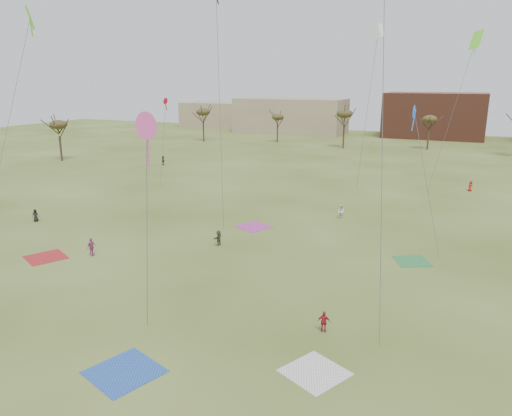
% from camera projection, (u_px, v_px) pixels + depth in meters
% --- Properties ---
extents(ground, '(260.00, 260.00, 0.00)m').
position_uv_depth(ground, '(176.00, 341.00, 29.52)').
color(ground, '#405119').
rests_on(ground, ground).
extents(spectator_fore_a, '(0.88, 0.48, 1.42)m').
position_uv_depth(spectator_fore_a, '(324.00, 322.00, 30.37)').
color(spectator_fore_a, '#AA1D31').
rests_on(spectator_fore_a, ground).
extents(spectator_fore_c, '(0.48, 1.40, 1.49)m').
position_uv_depth(spectator_fore_c, '(219.00, 238.00, 46.35)').
color(spectator_fore_c, brown).
rests_on(spectator_fore_c, ground).
extents(flyer_mid_a, '(0.83, 0.80, 1.43)m').
position_uv_depth(flyer_mid_a, '(35.00, 215.00, 54.13)').
color(flyer_mid_a, black).
rests_on(flyer_mid_a, ground).
extents(spectator_mid_d, '(0.41, 0.97, 1.65)m').
position_uv_depth(spectator_mid_d, '(91.00, 247.00, 43.59)').
color(spectator_mid_d, '#A7458C').
rests_on(spectator_mid_d, ground).
extents(spectator_mid_e, '(0.99, 0.90, 1.64)m').
position_uv_depth(spectator_mid_e, '(341.00, 212.00, 55.20)').
color(spectator_mid_e, white).
rests_on(spectator_mid_e, ground).
extents(flyer_far_a, '(1.46, 1.57, 1.76)m').
position_uv_depth(flyer_far_a, '(163.00, 160.00, 89.90)').
color(flyer_far_a, '#236722').
rests_on(flyer_far_a, ground).
extents(flyer_far_b, '(0.85, 0.82, 1.47)m').
position_uv_depth(flyer_far_b, '(470.00, 186.00, 68.89)').
color(flyer_far_b, '#B1231E').
rests_on(flyer_far_b, ground).
extents(blanket_red, '(4.23, 4.23, 0.03)m').
position_uv_depth(blanket_red, '(46.00, 257.00, 43.34)').
color(blanket_red, '#AB2223').
rests_on(blanket_red, ground).
extents(blanket_blue, '(4.44, 4.44, 0.03)m').
position_uv_depth(blanket_blue, '(125.00, 372.00, 26.36)').
color(blanket_blue, '#2956B5').
rests_on(blanket_blue, ground).
extents(blanket_cream, '(4.06, 4.06, 0.03)m').
position_uv_depth(blanket_cream, '(315.00, 372.00, 26.32)').
color(blanket_cream, silver).
rests_on(blanket_cream, ground).
extents(blanket_plum, '(4.13, 4.13, 0.03)m').
position_uv_depth(blanket_plum, '(254.00, 227.00, 52.37)').
color(blanket_plum, '#B938A4').
rests_on(blanket_plum, ground).
extents(blanket_olive, '(3.75, 3.75, 0.03)m').
position_uv_depth(blanket_olive, '(412.00, 261.00, 42.40)').
color(blanket_olive, '#2F8242').
rests_on(blanket_olive, ground).
extents(kites_aloft, '(70.41, 44.73, 23.71)m').
position_uv_depth(kites_aloft, '(294.00, 33.00, 46.69)').
color(kites_aloft, '#B01226').
rests_on(kites_aloft, ground).
extents(tree_line, '(117.44, 49.32, 8.91)m').
position_uv_depth(tree_line, '(378.00, 122.00, 98.55)').
color(tree_line, '#3A2B1E').
rests_on(tree_line, ground).
extents(building_tan, '(32.00, 14.00, 10.00)m').
position_uv_depth(building_tan, '(290.00, 116.00, 143.44)').
color(building_tan, '#937F60').
rests_on(building_tan, ground).
extents(building_brick, '(26.00, 16.00, 12.00)m').
position_uv_depth(building_brick, '(434.00, 115.00, 131.75)').
color(building_brick, brown).
rests_on(building_brick, ground).
extents(building_tan_west, '(20.00, 12.00, 8.00)m').
position_uv_depth(building_tan_west, '(214.00, 115.00, 161.74)').
color(building_tan_west, '#937F60').
rests_on(building_tan_west, ground).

